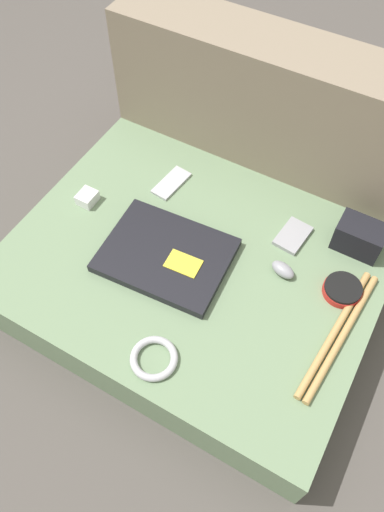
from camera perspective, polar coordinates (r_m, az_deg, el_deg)
The scene contains 12 objects.
ground_plane at distance 1.48m, azimuth -0.00°, elevation -3.91°, with size 8.00×8.00×0.00m, color #4C4742.
couch_seat at distance 1.41m, azimuth -0.00°, elevation -2.28°, with size 0.98×0.76×0.16m.
couch_backrest at distance 1.56m, azimuth 9.08°, elevation 14.65°, with size 0.98×0.20×0.53m.
laptop at distance 1.34m, azimuth -2.97°, elevation 0.10°, with size 0.35×0.28×0.03m.
computer_mouse at distance 1.33m, azimuth 10.35°, elevation -1.55°, with size 0.08×0.05×0.03m.
speaker_puck at distance 1.33m, azimuth 16.81°, elevation -3.70°, with size 0.10×0.10×0.03m.
phone_silver at distance 1.51m, azimuth -2.38°, elevation 8.34°, with size 0.07×0.13×0.01m.
phone_black at distance 1.41m, azimuth 11.45°, elevation 2.29°, with size 0.08×0.12×0.01m.
camera_pouch at distance 1.41m, azimuth 18.60°, elevation 2.10°, with size 0.13×0.08×0.09m.
charger_brick at distance 1.49m, azimuth -11.88°, elevation 6.54°, with size 0.05×0.06×0.03m.
cable_coil at distance 1.20m, azimuth -4.37°, elevation -11.59°, with size 0.11×0.11×0.02m.
drumstick_pair at distance 1.28m, azimuth 16.42°, elevation -8.52°, with size 0.07×0.40×0.02m.
Camera 1 is at (0.37, -0.65, 1.28)m, focal length 35.00 mm.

